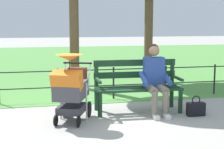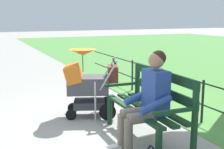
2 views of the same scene
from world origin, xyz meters
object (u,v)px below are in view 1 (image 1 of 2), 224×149
(stroller, at_px, (71,87))
(person_on_bench, at_px, (155,77))
(handbag, at_px, (196,109))
(park_bench, at_px, (137,83))

(stroller, bearing_deg, person_on_bench, -170.89)
(handbag, bearing_deg, park_bench, -30.43)
(person_on_bench, bearing_deg, handbag, 153.36)
(handbag, bearing_deg, stroller, -2.13)
(park_bench, relative_size, handbag, 4.37)
(person_on_bench, height_order, stroller, person_on_bench)
(stroller, relative_size, handbag, 3.11)
(park_bench, height_order, stroller, stroller)
(stroller, xyz_separation_m, handbag, (-2.22, 0.08, -0.47))
(person_on_bench, xyz_separation_m, stroller, (1.56, 0.25, -0.08))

